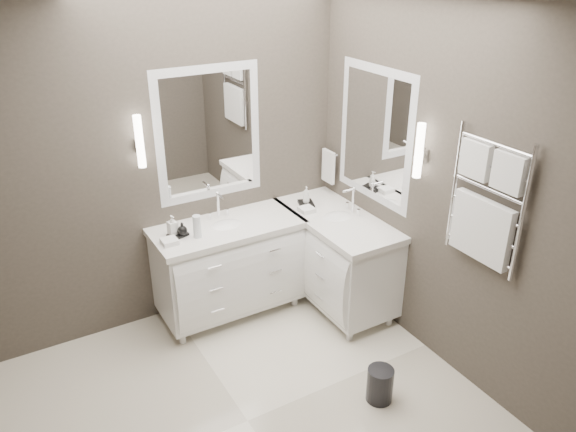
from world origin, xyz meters
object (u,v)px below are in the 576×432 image
towel_ladder (485,208)px  vanity_back (229,263)px  waste_bin (380,385)px  vanity_right (336,254)px

towel_ladder → vanity_back: bearing=124.1°
vanity_back → waste_bin: bearing=-73.4°
vanity_right → waste_bin: (-0.43, -1.19, -0.35)m
vanity_back → vanity_right: size_ratio=1.00×
vanity_back → towel_ladder: bearing=-55.9°
vanity_back → vanity_right: 0.93m
towel_ladder → waste_bin: towel_ladder is taller
vanity_back → towel_ladder: size_ratio=1.38×
vanity_back → towel_ladder: 2.16m
vanity_back → vanity_right: (0.88, -0.33, 0.00)m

